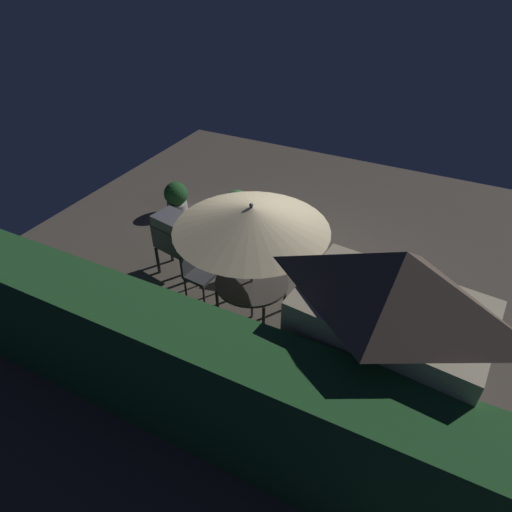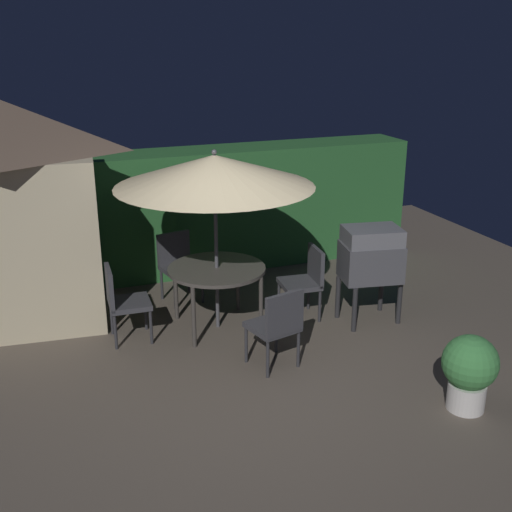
{
  "view_description": "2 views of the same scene",
  "coord_description": "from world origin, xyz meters",
  "px_view_note": "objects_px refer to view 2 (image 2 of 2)",
  "views": [
    {
      "loc": [
        -2.44,
        6.12,
        5.16
      ],
      "look_at": [
        0.17,
        0.96,
        0.89
      ],
      "focal_mm": 30.76,
      "sensor_mm": 36.0,
      "label": 1
    },
    {
      "loc": [
        -2.07,
        -5.29,
        3.39
      ],
      "look_at": [
        0.27,
        0.84,
        1.07
      ],
      "focal_mm": 44.69,
      "sensor_mm": 36.0,
      "label": 2
    }
  ],
  "objects_px": {
    "patio_table": "(217,273)",
    "chair_near_shed": "(178,262)",
    "bbq_grill": "(371,256)",
    "chair_toward_hedge": "(277,323)",
    "patio_umbrella": "(214,171)",
    "garden_shed": "(10,214)",
    "chair_toward_house": "(306,278)",
    "potted_plant_by_shed": "(469,369)",
    "chair_far_side": "(122,299)"
  },
  "relations": [
    {
      "from": "patio_table",
      "to": "bbq_grill",
      "type": "distance_m",
      "value": 1.86
    },
    {
      "from": "chair_toward_hedge",
      "to": "patio_table",
      "type": "bearing_deg",
      "value": 103.6
    },
    {
      "from": "patio_umbrella",
      "to": "garden_shed",
      "type": "bearing_deg",
      "value": 155.31
    },
    {
      "from": "patio_umbrella",
      "to": "chair_toward_hedge",
      "type": "bearing_deg",
      "value": -76.4
    },
    {
      "from": "chair_toward_house",
      "to": "chair_toward_hedge",
      "type": "bearing_deg",
      "value": -127.95
    },
    {
      "from": "patio_table",
      "to": "chair_near_shed",
      "type": "xyz_separation_m",
      "value": [
        -0.22,
        1.01,
        -0.18
      ]
    },
    {
      "from": "patio_table",
      "to": "chair_toward_house",
      "type": "relative_size",
      "value": 1.29
    },
    {
      "from": "patio_umbrella",
      "to": "chair_near_shed",
      "type": "distance_m",
      "value": 1.74
    },
    {
      "from": "chair_near_shed",
      "to": "potted_plant_by_shed",
      "type": "distance_m",
      "value": 4.02
    },
    {
      "from": "chair_near_shed",
      "to": "chair_toward_house",
      "type": "height_order",
      "value": "same"
    },
    {
      "from": "garden_shed",
      "to": "chair_far_side",
      "type": "xyz_separation_m",
      "value": [
        1.08,
        -0.96,
        -0.86
      ]
    },
    {
      "from": "patio_table",
      "to": "bbq_grill",
      "type": "xyz_separation_m",
      "value": [
        1.79,
        -0.49,
        0.14
      ]
    },
    {
      "from": "patio_table",
      "to": "chair_toward_hedge",
      "type": "distance_m",
      "value": 1.23
    },
    {
      "from": "patio_table",
      "to": "bbq_grill",
      "type": "relative_size",
      "value": 0.97
    },
    {
      "from": "patio_table",
      "to": "patio_umbrella",
      "type": "relative_size",
      "value": 0.51
    },
    {
      "from": "bbq_grill",
      "to": "chair_toward_hedge",
      "type": "bearing_deg",
      "value": -155.4
    },
    {
      "from": "chair_toward_house",
      "to": "potted_plant_by_shed",
      "type": "distance_m",
      "value": 2.49
    },
    {
      "from": "patio_umbrella",
      "to": "potted_plant_by_shed",
      "type": "xyz_separation_m",
      "value": [
        1.66,
        -2.54,
        -1.5
      ]
    },
    {
      "from": "garden_shed",
      "to": "chair_toward_house",
      "type": "xyz_separation_m",
      "value": [
        3.32,
        -1.12,
        -0.86
      ]
    },
    {
      "from": "chair_toward_hedge",
      "to": "chair_toward_house",
      "type": "xyz_separation_m",
      "value": [
        0.84,
        1.07,
        0.0
      ]
    },
    {
      "from": "chair_near_shed",
      "to": "chair_toward_hedge",
      "type": "bearing_deg",
      "value": -77.08
    },
    {
      "from": "patio_table",
      "to": "chair_far_side",
      "type": "relative_size",
      "value": 1.29
    },
    {
      "from": "chair_toward_hedge",
      "to": "potted_plant_by_shed",
      "type": "xyz_separation_m",
      "value": [
        1.38,
        -1.36,
        -0.1
      ]
    },
    {
      "from": "patio_table",
      "to": "chair_toward_hedge",
      "type": "height_order",
      "value": "chair_toward_hedge"
    },
    {
      "from": "garden_shed",
      "to": "patio_table",
      "type": "distance_m",
      "value": 2.52
    },
    {
      "from": "garden_shed",
      "to": "chair_near_shed",
      "type": "distance_m",
      "value": 2.16
    },
    {
      "from": "chair_near_shed",
      "to": "bbq_grill",
      "type": "bearing_deg",
      "value": -36.63
    },
    {
      "from": "patio_umbrella",
      "to": "chair_toward_hedge",
      "type": "distance_m",
      "value": 1.85
    },
    {
      "from": "chair_far_side",
      "to": "chair_near_shed",
      "type": "bearing_deg",
      "value": 46.56
    },
    {
      "from": "garden_shed",
      "to": "chair_near_shed",
      "type": "height_order",
      "value": "garden_shed"
    },
    {
      "from": "garden_shed",
      "to": "patio_table",
      "type": "bearing_deg",
      "value": -24.69
    },
    {
      "from": "potted_plant_by_shed",
      "to": "chair_far_side",
      "type": "bearing_deg",
      "value": 137.04
    },
    {
      "from": "chair_far_side",
      "to": "chair_toward_house",
      "type": "relative_size",
      "value": 1.0
    },
    {
      "from": "bbq_grill",
      "to": "chair_toward_hedge",
      "type": "distance_m",
      "value": 1.69
    },
    {
      "from": "garden_shed",
      "to": "chair_near_shed",
      "type": "bearing_deg",
      "value": -0.08
    },
    {
      "from": "patio_umbrella",
      "to": "potted_plant_by_shed",
      "type": "height_order",
      "value": "patio_umbrella"
    },
    {
      "from": "garden_shed",
      "to": "potted_plant_by_shed",
      "type": "xyz_separation_m",
      "value": [
        3.86,
        -3.55,
        -0.96
      ]
    },
    {
      "from": "chair_far_side",
      "to": "patio_umbrella",
      "type": "bearing_deg",
      "value": -2.78
    },
    {
      "from": "patio_umbrella",
      "to": "patio_table",
      "type": "bearing_deg",
      "value": -89.38
    },
    {
      "from": "chair_near_shed",
      "to": "chair_toward_house",
      "type": "bearing_deg",
      "value": -39.8
    },
    {
      "from": "patio_table",
      "to": "chair_toward_house",
      "type": "distance_m",
      "value": 1.14
    },
    {
      "from": "patio_table",
      "to": "potted_plant_by_shed",
      "type": "relative_size",
      "value": 1.54
    },
    {
      "from": "chair_toward_hedge",
      "to": "garden_shed",
      "type": "bearing_deg",
      "value": 138.63
    },
    {
      "from": "bbq_grill",
      "to": "garden_shed",
      "type": "bearing_deg",
      "value": 159.45
    },
    {
      "from": "potted_plant_by_shed",
      "to": "garden_shed",
      "type": "bearing_deg",
      "value": 137.43
    },
    {
      "from": "patio_umbrella",
      "to": "chair_toward_house",
      "type": "xyz_separation_m",
      "value": [
        1.12,
        -0.11,
        -1.4
      ]
    },
    {
      "from": "garden_shed",
      "to": "chair_toward_hedge",
      "type": "xyz_separation_m",
      "value": [
        2.49,
        -2.19,
        -0.86
      ]
    },
    {
      "from": "patio_table",
      "to": "potted_plant_by_shed",
      "type": "distance_m",
      "value": 3.05
    },
    {
      "from": "garden_shed",
      "to": "chair_toward_house",
      "type": "height_order",
      "value": "garden_shed"
    },
    {
      "from": "patio_table",
      "to": "chair_near_shed",
      "type": "height_order",
      "value": "chair_near_shed"
    }
  ]
}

